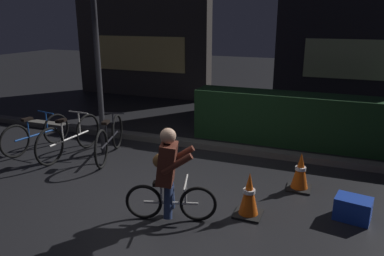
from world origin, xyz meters
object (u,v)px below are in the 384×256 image
street_post (99,78)px  parked_bike_center_left (110,139)px  cyclist (169,174)px  blue_crate (353,209)px  parked_bike_left_mid (70,138)px  traffic_cone_near (249,195)px  traffic_cone_far (300,172)px  parked_bike_leftmost (36,134)px

street_post → parked_bike_center_left: (0.24, -0.13, -1.12)m
street_post → cyclist: (2.22, -1.77, -0.84)m
blue_crate → parked_bike_left_mid: bearing=173.6°
parked_bike_left_mid → blue_crate: 4.98m
traffic_cone_near → traffic_cone_far: 1.19m
traffic_cone_near → cyclist: size_ratio=0.49×
parked_bike_leftmost → cyclist: cyclist is taller
blue_crate → parked_bike_center_left: bearing=169.7°
street_post → traffic_cone_far: size_ratio=4.97×
traffic_cone_near → traffic_cone_far: size_ratio=1.03×
parked_bike_leftmost → cyclist: 3.83m
traffic_cone_near → parked_bike_leftmost: bearing=167.9°
traffic_cone_far → blue_crate: 1.00m
parked_bike_left_mid → traffic_cone_near: parked_bike_left_mid is taller
street_post → blue_crate: 4.72m
parked_bike_leftmost → blue_crate: bearing=-85.9°
traffic_cone_near → cyclist: bearing=-153.4°
traffic_cone_far → blue_crate: size_ratio=1.35×
street_post → parked_bike_left_mid: street_post is taller
traffic_cone_near → blue_crate: size_ratio=1.39×
cyclist → street_post: bearing=124.3°
traffic_cone_far → cyclist: 2.16m
parked_bike_left_mid → traffic_cone_far: (4.20, 0.11, -0.07)m
parked_bike_left_mid → traffic_cone_near: 3.78m
street_post → blue_crate: bearing=-11.5°
traffic_cone_far → blue_crate: bearing=-41.7°
parked_bike_left_mid → parked_bike_center_left: (0.74, 0.21, -0.00)m
traffic_cone_near → blue_crate: (1.28, 0.40, -0.15)m
street_post → cyclist: 2.96m
cyclist → parked_bike_left_mid: bearing=135.3°
traffic_cone_far → parked_bike_center_left: bearing=178.3°
blue_crate → cyclist: bearing=-158.6°
street_post → parked_bike_leftmost: 1.78m
parked_bike_leftmost → parked_bike_left_mid: parked_bike_left_mid is taller
parked_bike_center_left → traffic_cone_near: (2.92, -1.17, -0.06)m
parked_bike_center_left → traffic_cone_far: parked_bike_center_left is taller
parked_bike_leftmost → blue_crate: (5.76, -0.56, -0.18)m
parked_bike_left_mid → traffic_cone_near: size_ratio=2.82×
street_post → parked_bike_center_left: size_ratio=1.79×
parked_bike_leftmost → parked_bike_left_mid: size_ratio=0.90×
street_post → blue_crate: (4.44, -0.90, -1.32)m
parked_bike_left_mid → traffic_cone_near: (3.66, -0.95, -0.06)m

